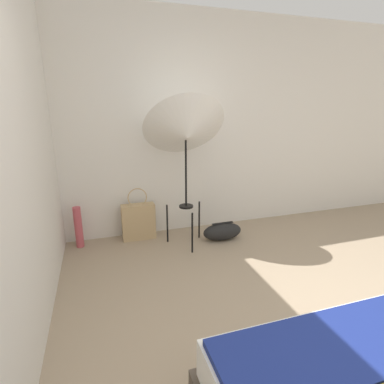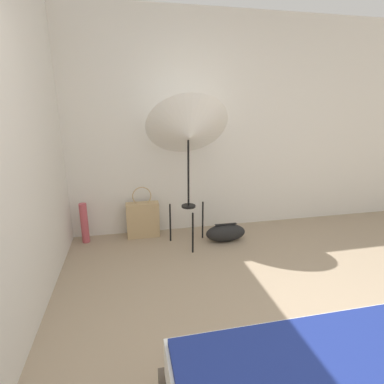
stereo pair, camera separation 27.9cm
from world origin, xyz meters
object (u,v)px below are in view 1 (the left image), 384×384
object	(u,v)px
photo_umbrella	(186,132)
duffel_bag	(222,231)
tote_bag	(139,221)
paper_roll	(78,227)

from	to	relation	value
photo_umbrella	duffel_bag	world-z (taller)	photo_umbrella
photo_umbrella	tote_bag	world-z (taller)	photo_umbrella
duffel_bag	paper_roll	bearing A→B (deg)	168.70
photo_umbrella	paper_roll	world-z (taller)	photo_umbrella
tote_bag	photo_umbrella	bearing A→B (deg)	-31.78
tote_bag	duffel_bag	bearing A→B (deg)	-19.81
tote_bag	paper_roll	size ratio (longest dim) A/B	1.33
tote_bag	paper_roll	distance (m)	0.67
photo_umbrella	tote_bag	bearing A→B (deg)	148.22
photo_umbrella	paper_roll	distance (m)	1.60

